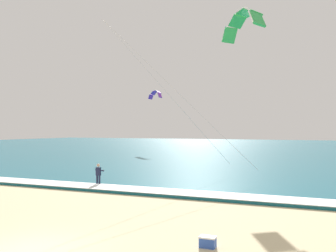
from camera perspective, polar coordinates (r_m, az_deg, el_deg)
name	(u,v)px	position (r m, az deg, el deg)	size (l,w,h in m)	color
ground_plane	(30,252)	(14.39, -20.27, -17.55)	(200.00, 200.00, 0.00)	beige
sea	(278,148)	(81.74, 16.39, -3.31)	(200.00, 120.00, 0.20)	#146075
surf_foam	(167,191)	(24.35, -0.08, -9.93)	(200.00, 2.19, 0.04)	white
surfboard	(98,187)	(28.00, -10.59, -9.08)	(0.47, 1.41, 0.09)	white
kitesurfer	(98,174)	(27.89, -10.56, -7.22)	(0.55, 0.53, 1.69)	#191E38
kite_primary	(243,21)	(31.95, 11.35, 15.48)	(11.26, 9.23, 12.72)	green
kite_distant	(156,94)	(66.07, -1.91, 4.96)	(3.67, 3.10, 1.53)	purple
cooler_box	(208,242)	(14.03, 6.08, -17.16)	(0.58, 0.38, 0.40)	#2D51B2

